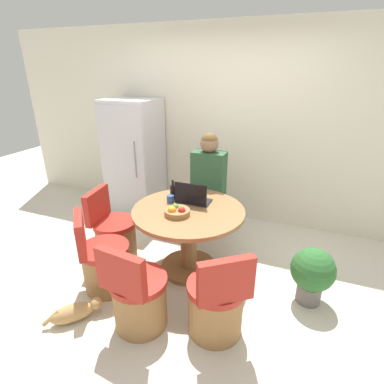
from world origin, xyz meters
TOP-DOWN VIEW (x-y plane):
  - ground_plane at (0.00, 0.00)m, footprint 12.00×12.00m
  - wall_back at (0.00, 1.66)m, footprint 7.00×0.06m
  - refrigerator at (-1.31, 1.30)m, footprint 0.72×0.65m
  - dining_table at (-0.01, 0.20)m, footprint 1.14×1.14m
  - chair_near_left_corner at (-0.67, -0.38)m, footprint 0.55×0.55m
  - chair_left_side at (-0.88, 0.09)m, footprint 0.49×0.48m
  - chair_near_camera at (-0.11, -0.67)m, footprint 0.47×0.48m
  - chair_near_right_corner at (0.51, -0.50)m, footprint 0.54×0.55m
  - person_seated at (-0.05, 1.00)m, footprint 0.40×0.37m
  - laptop at (-0.03, 0.36)m, footprint 0.35×0.21m
  - fruit_bowl at (-0.07, 0.05)m, footprint 0.25×0.25m
  - coffee_cup at (-0.25, 0.29)m, footprint 0.08×0.08m
  - bottle at (-0.26, 0.38)m, footprint 0.06×0.06m
  - cat at (-0.66, -0.83)m, footprint 0.37×0.40m
  - potted_plant at (1.23, 0.16)m, footprint 0.40×0.40m

SIDE VIEW (x-z plane):
  - ground_plane at x=0.00m, z-range 0.00..0.00m
  - cat at x=-0.66m, z-range 0.00..0.17m
  - chair_near_left_corner at x=-0.67m, z-range -0.13..0.69m
  - chair_left_side at x=-0.88m, z-range -0.13..0.69m
  - chair_near_camera at x=-0.11m, z-range -0.13..0.69m
  - chair_near_right_corner at x=0.51m, z-range -0.13..0.69m
  - potted_plant at x=1.23m, z-range 0.04..0.60m
  - dining_table at x=-0.01m, z-range 0.13..0.86m
  - person_seated at x=-0.05m, z-range 0.08..1.43m
  - fruit_bowl at x=-0.07m, z-range 0.71..0.81m
  - coffee_cup at x=-0.25m, z-range 0.73..0.81m
  - laptop at x=-0.03m, z-range 0.66..0.90m
  - bottle at x=-0.26m, z-range 0.70..0.92m
  - refrigerator at x=-1.31m, z-range 0.00..1.66m
  - wall_back at x=0.00m, z-range 0.00..2.60m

